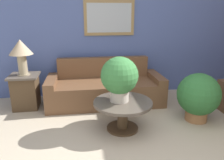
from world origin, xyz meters
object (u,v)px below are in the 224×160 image
side_table (26,91)px  potted_plant_on_table (119,77)px  coffee_table (123,109)px  potted_plant_floor (198,96)px  couch_main (105,89)px  table_lamp (21,50)px

side_table → potted_plant_on_table: size_ratio=0.96×
coffee_table → potted_plant_floor: bearing=5.3°
side_table → couch_main: bearing=1.9°
couch_main → table_lamp: size_ratio=3.49×
side_table → potted_plant_on_table: potted_plant_on_table is taller
coffee_table → potted_plant_on_table: 0.48m
couch_main → potted_plant_floor: bearing=-35.0°
table_lamp → potted_plant_floor: 3.01m
side_table → table_lamp: 0.73m
couch_main → potted_plant_floor: (1.36, -0.95, 0.14)m
potted_plant_floor → coffee_table: bearing=-174.7°
couch_main → table_lamp: bearing=-178.1°
coffee_table → table_lamp: bearing=147.0°
table_lamp → potted_plant_floor: bearing=-17.9°
side_table → potted_plant_on_table: (1.52, -0.99, 0.48)m
coffee_table → potted_plant_floor: 1.23m
table_lamp → potted_plant_on_table: (1.52, -0.99, -0.25)m
potted_plant_floor → side_table: bearing=162.1°
table_lamp → potted_plant_floor: (2.80, -0.91, -0.63)m
couch_main → side_table: couch_main is taller
side_table → table_lamp: bearing=0.0°
couch_main → potted_plant_floor: couch_main is taller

